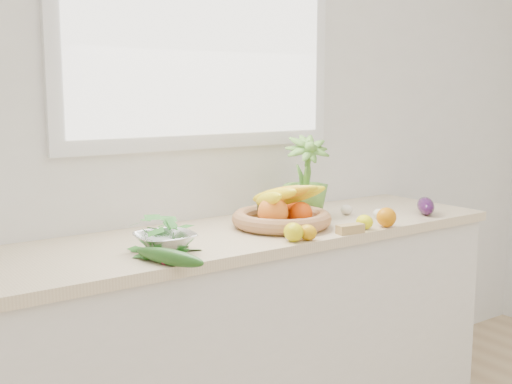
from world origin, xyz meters
TOP-DOWN VIEW (x-y plane):
  - back_wall at (0.00, 2.25)m, footprint 4.50×0.02m
  - counter_cabinet at (0.00, 1.95)m, footprint 2.20×0.58m
  - countertop at (0.00, 1.95)m, footprint 2.24×0.62m
  - window_frame at (0.00, 2.23)m, footprint 1.30×0.03m
  - window_pane at (0.00, 2.21)m, footprint 1.18×0.01m
  - orange_loose at (0.50, 1.67)m, footprint 0.09×0.09m
  - lemon_a at (0.40, 1.69)m, footprint 0.06×0.08m
  - lemon_b at (0.05, 1.69)m, footprint 0.09×0.10m
  - lemon_c at (0.10, 1.68)m, footprint 0.07×0.08m
  - apple at (0.14, 1.94)m, footprint 0.10×0.10m
  - ginger at (0.31, 1.67)m, footprint 0.11×0.06m
  - garlic_a at (0.55, 1.95)m, footprint 0.06×0.06m
  - garlic_b at (0.33, 1.98)m, footprint 0.05×0.05m
  - garlic_c at (0.60, 1.81)m, footprint 0.06×0.06m
  - eggplant at (0.85, 1.76)m, footprint 0.18×0.19m
  - cucumber at (-0.47, 1.67)m, footprint 0.14×0.28m
  - radish at (-0.48, 1.68)m, footprint 0.03×0.03m
  - potted_herb at (0.37, 2.01)m, footprint 0.25×0.25m
  - fruit_basket at (0.16, 1.92)m, footprint 0.52×0.52m
  - colander_with_spinach at (-0.40, 1.83)m, footprint 0.21×0.21m

SIDE VIEW (x-z plane):
  - counter_cabinet at x=0.00m, z-range 0.00..0.86m
  - countertop at x=0.00m, z-range 0.86..0.90m
  - radish at x=-0.48m, z-range 0.90..0.93m
  - ginger at x=0.31m, z-range 0.90..0.93m
  - garlic_c at x=0.60m, z-range 0.90..0.94m
  - garlic_b at x=0.33m, z-range 0.90..0.94m
  - garlic_a at x=0.55m, z-range 0.90..0.94m
  - cucumber at x=-0.47m, z-range 0.90..0.95m
  - lemon_c at x=0.10m, z-range 0.90..0.96m
  - lemon_a at x=0.40m, z-range 0.90..0.96m
  - lemon_b at x=0.05m, z-range 0.90..0.97m
  - eggplant at x=0.85m, z-range 0.90..0.97m
  - apple at x=0.14m, z-range 0.90..0.98m
  - orange_loose at x=0.50m, z-range 0.90..0.98m
  - colander_with_spinach at x=-0.40m, z-range 0.90..1.01m
  - fruit_basket at x=0.16m, z-range 0.86..1.05m
  - potted_herb at x=0.37m, z-range 0.90..1.25m
  - back_wall at x=0.00m, z-range 0.00..2.70m
  - window_frame at x=0.00m, z-range 1.20..2.30m
  - window_pane at x=0.00m, z-range 1.26..2.24m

